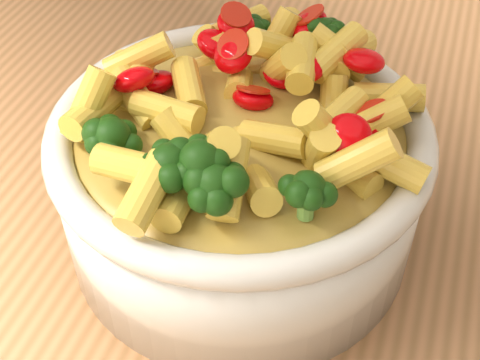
% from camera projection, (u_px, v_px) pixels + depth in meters
% --- Properties ---
extents(table, '(1.20, 0.80, 0.90)m').
position_uv_depth(table, '(189.00, 259.00, 0.62)').
color(table, '#AA7348').
rests_on(table, ground).
extents(serving_bowl, '(0.26, 0.26, 0.11)m').
position_uv_depth(serving_bowl, '(240.00, 179.00, 0.47)').
color(serving_bowl, silver).
rests_on(serving_bowl, table).
extents(pasta_salad, '(0.21, 0.21, 0.05)m').
position_uv_depth(pasta_salad, '(240.00, 100.00, 0.43)').
color(pasta_salad, '#FFE050').
rests_on(pasta_salad, serving_bowl).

